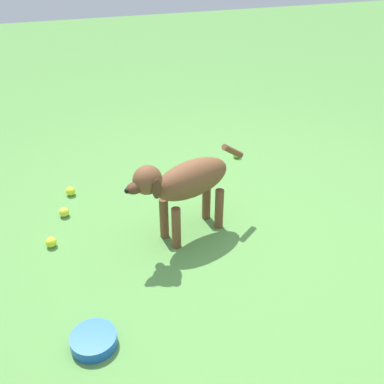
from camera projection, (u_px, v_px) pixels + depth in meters
The scene contains 7 objects.
ground at pixel (222, 242), 2.78m from camera, with size 14.00×14.00×0.00m, color #548C42.
dog at pixel (185, 183), 2.65m from camera, with size 0.38×0.81×0.57m.
tennis_ball_0 at pixel (64, 212), 3.00m from camera, with size 0.07×0.07×0.07m, color #CDD939.
tennis_ball_1 at pixel (71, 191), 3.22m from camera, with size 0.07×0.07×0.07m, color #CEDF2C.
tennis_ball_2 at pixel (237, 154), 3.71m from camera, with size 0.07×0.07×0.07m, color #C2D42D.
tennis_ball_3 at pixel (51, 242), 2.73m from camera, with size 0.07×0.07×0.07m, color yellow.
water_bowl at pixel (94, 340), 2.11m from camera, with size 0.22×0.22×0.06m, color blue.
Camera 1 is at (-2.03, 0.83, 1.75)m, focal length 42.21 mm.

